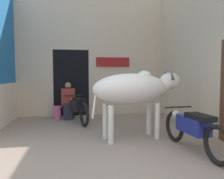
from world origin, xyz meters
TOP-DOWN VIEW (x-y plane):
  - ground_plane at (0.00, 0.00)m, footprint 30.00×30.00m
  - wall_back_with_doorway at (-0.24, 4.86)m, footprint 4.92×0.93m
  - wall_right_with_door at (2.55, 2.26)m, footprint 0.22×4.62m
  - cow at (0.68, 1.69)m, footprint 2.11×0.95m
  - motorcycle_near at (1.47, 0.74)m, footprint 0.58×1.87m
  - motorcycle_far at (-0.53, 3.52)m, footprint 0.71×1.77m
  - shopkeeper_seated at (-0.80, 4.05)m, footprint 0.41×0.33m
  - plastic_stool at (-1.14, 4.14)m, footprint 0.33×0.33m

SIDE VIEW (x-z plane):
  - ground_plane at x=0.00m, z-range 0.00..0.00m
  - plastic_stool at x=-1.14m, z-range 0.02..0.41m
  - motorcycle_near at x=1.47m, z-range 0.05..0.79m
  - motorcycle_far at x=-0.53m, z-range 0.05..0.81m
  - shopkeeper_seated at x=-0.80m, z-range 0.02..1.16m
  - cow at x=0.68m, z-range 0.32..1.82m
  - wall_back_with_doorway at x=-0.24m, z-range -0.31..3.73m
  - wall_right_with_door at x=2.55m, z-range -0.03..4.01m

